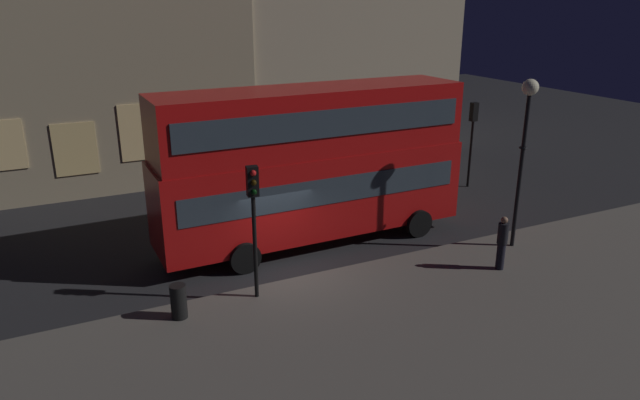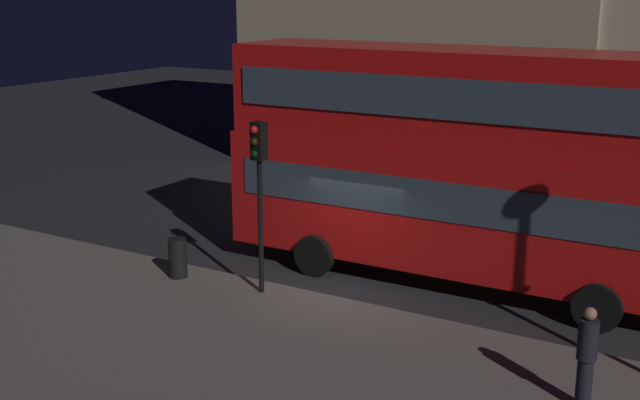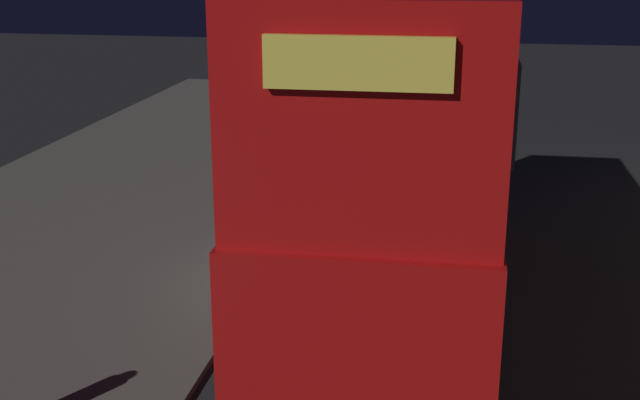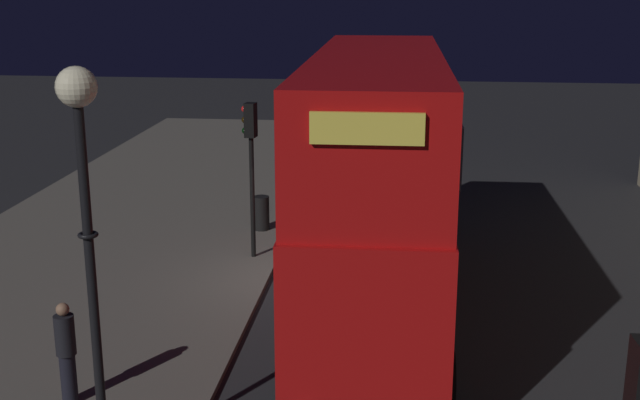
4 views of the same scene
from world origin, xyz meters
TOP-DOWN VIEW (x-y plane):
  - ground_plane at (0.00, 0.00)m, footprint 80.00×80.00m
  - sidewalk_slab at (0.00, -5.08)m, footprint 44.00×9.02m
  - double_decker_bus at (1.91, 2.02)m, footprint 11.23×3.03m
  - traffic_light_near_kerb at (-1.42, -1.23)m, footprint 0.35×0.38m
  - pedestrian at (6.30, -2.90)m, footprint 0.33×0.33m
  - litter_bin at (-3.73, -1.42)m, footprint 0.44×0.44m

SIDE VIEW (x-z plane):
  - ground_plane at x=0.00m, z-range 0.00..0.00m
  - sidewalk_slab at x=0.00m, z-range 0.00..0.12m
  - litter_bin at x=-3.73m, z-range 0.12..1.09m
  - pedestrian at x=6.30m, z-range 0.15..1.95m
  - traffic_light_near_kerb at x=-1.42m, z-range 0.99..4.96m
  - double_decker_bus at x=1.91m, z-range 0.33..5.93m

